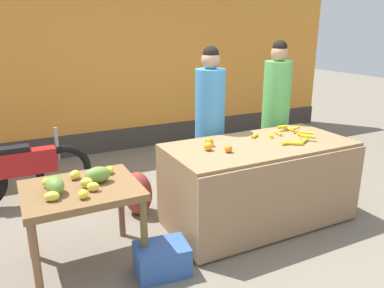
# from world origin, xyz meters

# --- Properties ---
(ground_plane) EXTENTS (24.00, 24.00, 0.00)m
(ground_plane) POSITION_xyz_m (0.00, 0.00, 0.00)
(ground_plane) COLOR #756B5B
(market_wall_back) EXTENTS (7.99, 0.23, 2.98)m
(market_wall_back) POSITION_xyz_m (0.00, 3.14, 1.46)
(market_wall_back) COLOR orange
(market_wall_back) RESTS_ON ground
(fruit_stall_counter) EXTENTS (1.93, 0.95, 0.87)m
(fruit_stall_counter) POSITION_xyz_m (0.37, -0.01, 0.43)
(fruit_stall_counter) COLOR olive
(fruit_stall_counter) RESTS_ON ground
(side_table_wooden) EXTENTS (0.94, 0.77, 0.74)m
(side_table_wooden) POSITION_xyz_m (-1.44, 0.00, 0.64)
(side_table_wooden) COLOR brown
(side_table_wooden) RESTS_ON ground
(banana_bunch_pile) EXTENTS (0.66, 0.59, 0.07)m
(banana_bunch_pile) POSITION_xyz_m (0.78, 0.03, 0.90)
(banana_bunch_pile) COLOR yellow
(banana_bunch_pile) RESTS_ON fruit_stall_counter
(orange_pile) EXTENTS (0.22, 0.34, 0.09)m
(orange_pile) POSITION_xyz_m (-0.15, 0.05, 0.91)
(orange_pile) COLOR orange
(orange_pile) RESTS_ON fruit_stall_counter
(mango_papaya_pile) EXTENTS (0.65, 0.54, 0.14)m
(mango_papaya_pile) POSITION_xyz_m (-1.46, -0.00, 0.80)
(mango_papaya_pile) COLOR yellow
(mango_papaya_pile) RESTS_ON side_table_wooden
(vendor_woman_blue_shirt) EXTENTS (0.34, 0.34, 1.81)m
(vendor_woman_blue_shirt) POSITION_xyz_m (0.18, 0.71, 0.91)
(vendor_woman_blue_shirt) COLOR #33333D
(vendor_woman_blue_shirt) RESTS_ON ground
(vendor_woman_green_shirt) EXTENTS (0.34, 0.34, 1.86)m
(vendor_woman_green_shirt) POSITION_xyz_m (1.14, 0.73, 0.94)
(vendor_woman_green_shirt) COLOR #33333D
(vendor_woman_green_shirt) RESTS_ON ground
(parked_motorcycle) EXTENTS (1.60, 0.18, 0.88)m
(parked_motorcycle) POSITION_xyz_m (-1.84, 1.57, 0.40)
(parked_motorcycle) COLOR black
(parked_motorcycle) RESTS_ON ground
(produce_crate) EXTENTS (0.47, 0.37, 0.26)m
(produce_crate) POSITION_xyz_m (-0.89, -0.40, 0.13)
(produce_crate) COLOR #3359A5
(produce_crate) RESTS_ON ground
(produce_sack) EXTENTS (0.34, 0.40, 0.49)m
(produce_sack) POSITION_xyz_m (-0.72, 0.72, 0.24)
(produce_sack) COLOR maroon
(produce_sack) RESTS_ON ground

